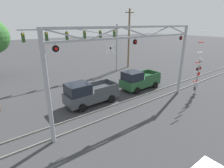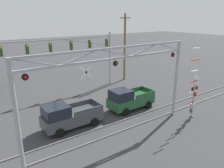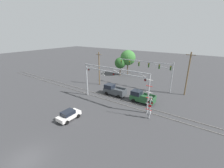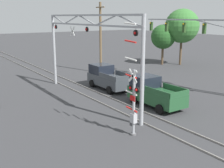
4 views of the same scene
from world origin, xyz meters
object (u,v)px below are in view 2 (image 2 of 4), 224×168
pickup_truck_lead (69,116)px  crossing_gantry (115,78)px  crossing_signal_mast (193,96)px  traffic_signal_span (80,49)px  utility_pole_right (125,47)px  pickup_truck_following (129,99)px

pickup_truck_lead → crossing_gantry: bearing=-56.4°
crossing_signal_mast → pickup_truck_lead: crossing_signal_mast is taller
crossing_signal_mast → traffic_signal_span: 14.20m
traffic_signal_span → utility_pole_right: bearing=3.9°
pickup_truck_lead → crossing_signal_mast: bearing=-25.5°
crossing_gantry → traffic_signal_span: size_ratio=1.02×
crossing_gantry → crossing_signal_mast: (7.81, -1.40, -2.63)m
crossing_gantry → utility_pole_right: (10.71, 12.22, 0.08)m
pickup_truck_lead → traffic_signal_span: bearing=56.1°
crossing_gantry → crossing_signal_mast: bearing=-10.2°
utility_pole_right → pickup_truck_following: bearing=-126.2°
crossing_signal_mast → utility_pole_right: utility_pole_right is taller
traffic_signal_span → pickup_truck_lead: (-5.57, -8.30, -4.13)m
crossing_gantry → pickup_truck_following: (4.30, 3.45, -3.72)m
pickup_truck_lead → pickup_truck_following: (6.57, 0.04, -0.00)m
traffic_signal_span → pickup_truck_following: size_ratio=2.86×
crossing_gantry → traffic_signal_span: traffic_signal_span is taller
utility_pole_right → crossing_gantry: bearing=-131.2°
crossing_gantry → traffic_signal_span: (3.30, 11.71, 0.41)m
crossing_signal_mast → pickup_truck_lead: size_ratio=1.30×
traffic_signal_span → pickup_truck_lead: 10.82m
crossing_signal_mast → pickup_truck_following: crossing_signal_mast is taller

